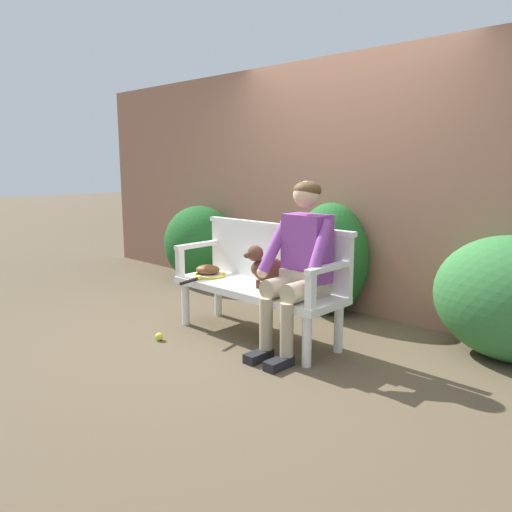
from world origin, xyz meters
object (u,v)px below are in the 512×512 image
tennis_racket (208,275)px  baseball_glove (208,270)px  person_seated (300,261)px  dog_on_bench (265,267)px  tennis_ball (159,337)px  garden_bench (256,293)px

tennis_racket → baseball_glove: size_ratio=2.64×
person_seated → dog_on_bench: bearing=-177.4°
person_seated → tennis_ball: bearing=-148.7°
garden_bench → baseball_glove: bearing=-179.9°
garden_bench → tennis_ball: size_ratio=23.42×
person_seated → garden_bench: bearing=178.2°
garden_bench → tennis_racket: 0.55m
dog_on_bench → tennis_racket: (-0.67, -0.02, -0.17)m
tennis_racket → tennis_ball: 0.71m
garden_bench → person_seated: (0.47, -0.01, 0.33)m
dog_on_bench → tennis_racket: size_ratio=0.62×
tennis_racket → baseball_glove: bearing=143.3°
tennis_ball → dog_on_bench: bearing=42.0°
dog_on_bench → tennis_ball: 1.06m
person_seated → tennis_ball: (-0.99, -0.60, -0.68)m
person_seated → tennis_racket: size_ratio=2.26×
person_seated → tennis_racket: (-1.01, -0.04, -0.26)m
garden_bench → person_seated: person_seated is taller
tennis_racket → tennis_ball: bearing=-87.8°
dog_on_bench → garden_bench: bearing=167.4°
dog_on_bench → tennis_ball: bearing=-138.0°
garden_bench → dog_on_bench: bearing=-12.6°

